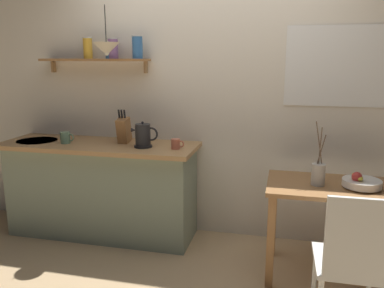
{
  "coord_description": "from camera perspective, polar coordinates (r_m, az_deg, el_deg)",
  "views": [
    {
      "loc": [
        0.67,
        -2.98,
        1.68
      ],
      "look_at": [
        -0.1,
        0.25,
        0.95
      ],
      "focal_mm": 37.1,
      "sensor_mm": 36.0,
      "label": 1
    }
  ],
  "objects": [
    {
      "name": "dining_chair_near",
      "position": [
        2.58,
        22.02,
        -15.18
      ],
      "size": [
        0.41,
        0.44,
        0.95
      ],
      "color": "white",
      "rests_on": "ground_plane"
    },
    {
      "name": "back_wall",
      "position": [
        3.67,
        6.13,
        7.21
      ],
      "size": [
        6.8,
        0.11,
        2.7
      ],
      "color": "silver",
      "rests_on": "ground_plane"
    },
    {
      "name": "coffee_mug_by_sink",
      "position": [
        3.83,
        -17.72,
        0.89
      ],
      "size": [
        0.13,
        0.09,
        0.11
      ],
      "color": "slate",
      "rests_on": "kitchen_counter"
    },
    {
      "name": "pendant_lamp",
      "position": [
        3.52,
        -12.2,
        13.23
      ],
      "size": [
        0.23,
        0.23,
        0.41
      ],
      "color": "black"
    },
    {
      "name": "knife_block",
      "position": [
        3.69,
        -9.78,
        2.03
      ],
      "size": [
        0.09,
        0.17,
        0.32
      ],
      "color": "#9E6B3D",
      "rests_on": "kitchen_counter"
    },
    {
      "name": "wall_shelf",
      "position": [
        3.84,
        -12.36,
        12.61
      ],
      "size": [
        1.06,
        0.2,
        0.34
      ],
      "color": "#9E6B3D"
    },
    {
      "name": "fruit_bowl",
      "position": [
        3.14,
        23.12,
        -5.07
      ],
      "size": [
        0.27,
        0.27,
        0.13
      ],
      "color": "silver",
      "rests_on": "dining_table"
    },
    {
      "name": "dining_table",
      "position": [
        3.19,
        19.88,
        -7.84
      ],
      "size": [
        1.01,
        0.61,
        0.75
      ],
      "color": "#9E6B3D",
      "rests_on": "ground_plane"
    },
    {
      "name": "kitchen_counter",
      "position": [
        3.89,
        -12.86,
        -6.24
      ],
      "size": [
        1.83,
        0.63,
        0.9
      ],
      "color": "gray",
      "rests_on": "ground_plane"
    },
    {
      "name": "ground_plane",
      "position": [
        3.48,
        0.68,
        -16.43
      ],
      "size": [
        14.0,
        14.0,
        0.0
      ],
      "primitive_type": "plane",
      "color": "tan"
    },
    {
      "name": "electric_kettle",
      "position": [
        3.5,
        -7.02,
        1.18
      ],
      "size": [
        0.24,
        0.16,
        0.23
      ],
      "color": "black",
      "rests_on": "kitchen_counter"
    },
    {
      "name": "twig_vase",
      "position": [
        3.09,
        17.7,
        -4.08
      ],
      "size": [
        0.1,
        0.1,
        0.48
      ],
      "color": "#B7B2A8",
      "rests_on": "dining_table"
    },
    {
      "name": "coffee_mug_spare",
      "position": [
        3.42,
        -2.32,
        0.01
      ],
      "size": [
        0.12,
        0.08,
        0.09
      ],
      "color": "#C6664C",
      "rests_on": "kitchen_counter"
    }
  ]
}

